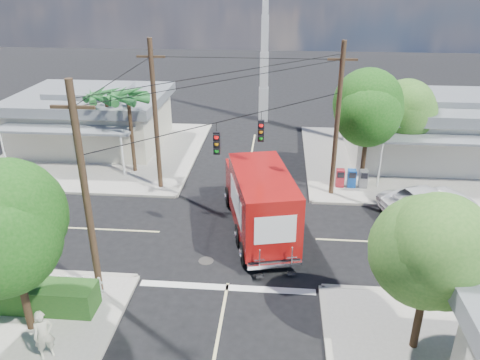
# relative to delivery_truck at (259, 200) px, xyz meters

# --- Properties ---
(ground) EXTENTS (120.00, 120.00, 0.00)m
(ground) POSITION_rel_delivery_truck_xyz_m (-1.11, -0.51, -1.81)
(ground) COLOR black
(ground) RESTS_ON ground
(sidewalk_ne) EXTENTS (14.12, 14.12, 0.14)m
(sidewalk_ne) POSITION_rel_delivery_truck_xyz_m (9.77, 10.37, -1.74)
(sidewalk_ne) COLOR gray
(sidewalk_ne) RESTS_ON ground
(sidewalk_nw) EXTENTS (14.12, 14.12, 0.14)m
(sidewalk_nw) POSITION_rel_delivery_truck_xyz_m (-11.99, 10.37, -1.74)
(sidewalk_nw) COLOR gray
(sidewalk_nw) RESTS_ON ground
(road_markings) EXTENTS (32.00, 32.00, 0.01)m
(road_markings) POSITION_rel_delivery_truck_xyz_m (-1.11, -1.98, -1.80)
(road_markings) COLOR beige
(road_markings) RESTS_ON ground
(building_ne) EXTENTS (11.80, 10.20, 4.50)m
(building_ne) POSITION_rel_delivery_truck_xyz_m (11.39, 11.46, 0.51)
(building_ne) COLOR silver
(building_ne) RESTS_ON sidewalk_ne
(building_nw) EXTENTS (10.80, 10.20, 4.30)m
(building_nw) POSITION_rel_delivery_truck_xyz_m (-13.11, 11.96, 0.41)
(building_nw) COLOR beige
(building_nw) RESTS_ON sidewalk_nw
(radio_tower) EXTENTS (0.80, 0.80, 17.00)m
(radio_tower) POSITION_rel_delivery_truck_xyz_m (-0.61, 19.49, 3.83)
(radio_tower) COLOR silver
(radio_tower) RESTS_ON ground
(tree_sw_front) EXTENTS (3.88, 3.78, 6.03)m
(tree_sw_front) POSITION_rel_delivery_truck_xyz_m (-8.10, -8.05, 2.52)
(tree_sw_front) COLOR #422D1C
(tree_sw_front) RESTS_ON sidewalk_sw
(tree_ne_front) EXTENTS (4.21, 4.14, 6.66)m
(tree_ne_front) POSITION_rel_delivery_truck_xyz_m (6.10, 6.25, 2.96)
(tree_ne_front) COLOR #422D1C
(tree_ne_front) RESTS_ON sidewalk_ne
(tree_ne_back) EXTENTS (3.77, 3.66, 5.82)m
(tree_ne_back) POSITION_rel_delivery_truck_xyz_m (8.70, 8.45, 2.38)
(tree_ne_back) COLOR #422D1C
(tree_ne_back) RESTS_ON sidewalk_ne
(tree_se) EXTENTS (3.67, 3.54, 5.62)m
(tree_se) POSITION_rel_delivery_truck_xyz_m (5.90, -7.75, 2.23)
(tree_se) COLOR #422D1C
(tree_se) RESTS_ON sidewalk_se
(palm_nw_front) EXTENTS (3.01, 3.08, 5.59)m
(palm_nw_front) POSITION_rel_delivery_truck_xyz_m (-8.61, 6.99, 3.23)
(palm_nw_front) COLOR #422D1C
(palm_nw_front) RESTS_ON sidewalk_nw
(palm_nw_back) EXTENTS (3.01, 3.08, 5.19)m
(palm_nw_back) POSITION_rel_delivery_truck_xyz_m (-10.61, 8.49, 2.86)
(palm_nw_back) COLOR #422D1C
(palm_nw_back) RESTS_ON sidewalk_nw
(utility_poles) EXTENTS (12.00, 10.68, 9.00)m
(utility_poles) POSITION_rel_delivery_truck_xyz_m (-2.69, 1.10, 2.86)
(utility_poles) COLOR #473321
(utility_poles) RESTS_ON ground
(picket_fence) EXTENTS (5.94, 0.06, 1.00)m
(picket_fence) POSITION_rel_delivery_truck_xyz_m (-8.91, -6.11, -1.13)
(picket_fence) COLOR silver
(picket_fence) RESTS_ON sidewalk_sw
(hedge_sw) EXTENTS (6.20, 1.20, 1.10)m
(hedge_sw) POSITION_rel_delivery_truck_xyz_m (-9.11, -6.91, -1.12)
(hedge_sw) COLOR #1A4617
(hedge_sw) RESTS_ON sidewalk_sw
(vending_boxes) EXTENTS (1.90, 0.50, 1.10)m
(vending_boxes) POSITION_rel_delivery_truck_xyz_m (5.39, 5.69, -1.12)
(vending_boxes) COLOR maroon
(vending_boxes) RESTS_ON sidewalk_ne
(delivery_truck) EXTENTS (4.24, 8.55, 3.56)m
(delivery_truck) POSITION_rel_delivery_truck_xyz_m (0.00, 0.00, 0.00)
(delivery_truck) COLOR black
(delivery_truck) RESTS_ON ground
(parked_car) EXTENTS (5.93, 4.06, 1.51)m
(parked_car) POSITION_rel_delivery_truck_xyz_m (9.19, 2.80, -1.06)
(parked_car) COLOR silver
(parked_car) RESTS_ON ground
(pedestrian) EXTENTS (0.81, 0.77, 1.87)m
(pedestrian) POSITION_rel_delivery_truck_xyz_m (-6.83, -9.32, -0.74)
(pedestrian) COLOR beige
(pedestrian) RESTS_ON sidewalk_sw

